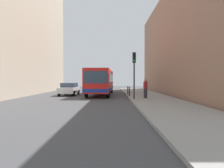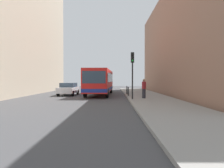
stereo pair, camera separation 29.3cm
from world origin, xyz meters
TOP-DOWN VIEW (x-y plane):
  - ground_plane at (0.00, 0.00)m, footprint 80.00×80.00m
  - sidewalk at (5.40, 0.00)m, footprint 4.40×40.00m
  - building_left at (-11.50, 4.00)m, footprint 7.00×32.00m
  - building_right at (11.50, 4.00)m, footprint 7.00×32.00m
  - bus at (0.26, 4.16)m, footprint 2.99×11.12m
  - car_beside_bus at (-3.49, 3.62)m, footprint 1.93×4.43m
  - car_behind_bus at (0.28, 14.14)m, footprint 2.07×4.50m
  - traffic_light at (3.55, -2.97)m, footprint 0.28×0.33m
  - bollard_near at (3.45, 0.86)m, footprint 0.11×0.11m
  - bollard_mid at (3.45, 3.15)m, footprint 0.11×0.11m
  - pedestrian_near_signal at (4.70, -1.98)m, footprint 0.38×0.38m

SIDE VIEW (x-z plane):
  - ground_plane at x=0.00m, z-range 0.00..0.00m
  - sidewalk at x=5.40m, z-range 0.00..0.15m
  - bollard_near at x=3.45m, z-range 0.15..1.10m
  - bollard_mid at x=3.45m, z-range 0.15..1.10m
  - car_beside_bus at x=-3.49m, z-range 0.04..1.52m
  - car_behind_bus at x=0.28m, z-range 0.04..1.52m
  - pedestrian_near_signal at x=4.70m, z-range 0.15..1.92m
  - bus at x=0.26m, z-range 0.23..3.23m
  - traffic_light at x=3.55m, z-range 0.96..5.06m
  - building_right at x=11.50m, z-range 0.00..12.58m
  - building_left at x=-11.50m, z-range 0.00..17.58m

